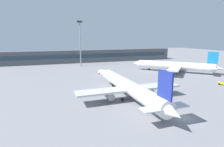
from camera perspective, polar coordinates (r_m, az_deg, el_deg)
ground_plane at (r=78.14m, az=2.43°, el=-1.99°), size 400.00×400.00×0.00m
terminal_building at (r=137.86m, az=-7.26°, el=5.60°), size 131.27×12.13×9.00m
airplane_near at (r=54.58m, az=5.06°, el=-4.13°), size 31.89×45.89×11.35m
airplane_mid at (r=100.43m, az=18.94°, el=2.36°), size 34.94×34.58×11.24m
baggage_tug_yellow at (r=81.42m, az=31.92°, el=-2.60°), size 2.97×3.90×1.75m
service_van_white at (r=89.16m, az=-2.78°, el=0.39°), size 4.04×5.55×2.08m
floodlight_tower_west at (r=117.54m, az=-10.03°, el=10.25°), size 3.20×0.80×28.24m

